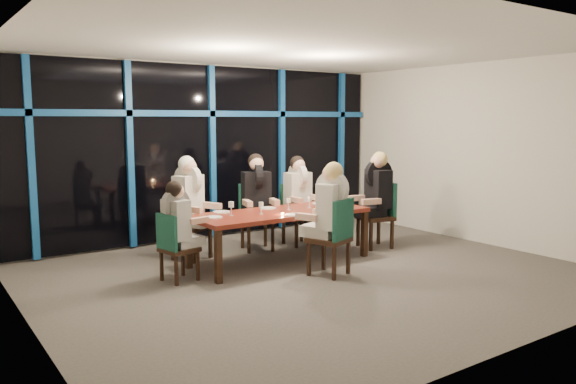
# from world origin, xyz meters

# --- Properties ---
(room) EXTENTS (7.04, 7.00, 3.02)m
(room) POSITION_xyz_m (0.00, 0.00, 2.02)
(room) COLOR #5A544F
(room) RESTS_ON ground
(window_wall) EXTENTS (6.86, 0.43, 2.94)m
(window_wall) POSITION_xyz_m (0.01, 2.93, 1.55)
(window_wall) COLOR black
(window_wall) RESTS_ON ground
(dining_table) EXTENTS (2.60, 1.00, 0.75)m
(dining_table) POSITION_xyz_m (0.00, 0.80, 0.68)
(dining_table) COLOR maroon
(dining_table) RESTS_ON ground
(chair_far_left) EXTENTS (0.64, 0.64, 1.05)m
(chair_far_left) POSITION_xyz_m (-1.02, 1.78, 0.58)
(chair_far_left) COLOR black
(chair_far_left) RESTS_ON ground
(chair_far_mid) EXTENTS (0.60, 0.60, 1.04)m
(chair_far_mid) POSITION_xyz_m (0.16, 1.74, 0.58)
(chair_far_mid) COLOR black
(chair_far_mid) RESTS_ON ground
(chair_far_right) EXTENTS (0.47, 0.47, 1.00)m
(chair_far_right) POSITION_xyz_m (0.90, 1.66, 0.56)
(chair_far_right) COLOR black
(chair_far_right) RESTS_ON ground
(chair_end_left) EXTENTS (0.48, 0.48, 0.88)m
(chair_end_left) POSITION_xyz_m (-1.67, 0.74, 0.49)
(chair_end_left) COLOR black
(chair_end_left) RESTS_ON ground
(chair_end_right) EXTENTS (0.58, 0.58, 1.06)m
(chair_end_right) POSITION_xyz_m (1.88, 0.68, 0.59)
(chair_end_right) COLOR black
(chair_end_right) RESTS_ON ground
(chair_near_mid) EXTENTS (0.62, 0.62, 1.03)m
(chair_near_mid) POSITION_xyz_m (0.19, -0.22, 0.58)
(chair_near_mid) COLOR black
(chair_near_mid) RESTS_ON ground
(diner_far_left) EXTENTS (0.66, 0.72, 1.02)m
(diner_far_left) POSITION_xyz_m (-0.98, 1.70, 1.00)
(diner_far_left) COLOR silver
(diner_far_left) RESTS_ON ground
(diner_far_mid) EXTENTS (0.60, 0.70, 1.01)m
(diner_far_mid) POSITION_xyz_m (0.13, 1.65, 0.99)
(diner_far_mid) COLOR black
(diner_far_mid) RESTS_ON ground
(diner_far_right) EXTENTS (0.50, 0.62, 0.98)m
(diner_far_right) POSITION_xyz_m (0.90, 1.58, 0.96)
(diner_far_right) COLOR silver
(diner_far_right) RESTS_ON ground
(diner_end_left) EXTENTS (0.59, 0.48, 0.86)m
(diner_end_left) POSITION_xyz_m (-1.60, 0.75, 0.85)
(diner_end_left) COLOR black
(diner_end_left) RESTS_ON ground
(diner_end_right) EXTENTS (0.70, 0.58, 1.03)m
(diner_end_right) POSITION_xyz_m (1.79, 0.70, 1.01)
(diner_end_right) COLOR black
(diner_end_right) RESTS_ON ground
(diner_near_mid) EXTENTS (0.63, 0.71, 1.01)m
(diner_near_mid) POSITION_xyz_m (0.15, -0.13, 0.98)
(diner_near_mid) COLOR silver
(diner_near_mid) RESTS_ON ground
(plate_far_left) EXTENTS (0.24, 0.24, 0.01)m
(plate_far_left) POSITION_xyz_m (-0.75, 1.19, 0.76)
(plate_far_left) COLOR white
(plate_far_left) RESTS_ON dining_table
(plate_far_mid) EXTENTS (0.24, 0.24, 0.01)m
(plate_far_mid) POSITION_xyz_m (-0.02, 1.11, 0.76)
(plate_far_mid) COLOR white
(plate_far_mid) RESTS_ON dining_table
(plate_far_right) EXTENTS (0.24, 0.24, 0.01)m
(plate_far_right) POSITION_xyz_m (0.90, 1.01, 0.76)
(plate_far_right) COLOR white
(plate_far_right) RESTS_ON dining_table
(plate_end_left) EXTENTS (0.24, 0.24, 0.01)m
(plate_end_left) POSITION_xyz_m (-1.04, 0.86, 0.76)
(plate_end_left) COLOR white
(plate_end_left) RESTS_ON dining_table
(plate_end_right) EXTENTS (0.24, 0.24, 0.01)m
(plate_end_right) POSITION_xyz_m (1.24, 0.81, 0.76)
(plate_end_right) COLOR white
(plate_end_right) RESTS_ON dining_table
(plate_near_mid) EXTENTS (0.24, 0.24, 0.01)m
(plate_near_mid) POSITION_xyz_m (-0.05, 0.39, 0.76)
(plate_near_mid) COLOR white
(plate_near_mid) RESTS_ON dining_table
(wine_bottle) EXTENTS (0.08, 0.08, 0.36)m
(wine_bottle) POSITION_xyz_m (1.07, 0.63, 0.89)
(wine_bottle) COLOR black
(wine_bottle) RESTS_ON dining_table
(water_pitcher) EXTENTS (0.12, 0.10, 0.19)m
(water_pitcher) POSITION_xyz_m (0.69, 0.63, 0.84)
(water_pitcher) COLOR silver
(water_pitcher) RESTS_ON dining_table
(tea_light) EXTENTS (0.05, 0.05, 0.03)m
(tea_light) POSITION_xyz_m (-0.14, 0.53, 0.76)
(tea_light) COLOR #FDA44B
(tea_light) RESTS_ON dining_table
(wine_glass_a) EXTENTS (0.06, 0.06, 0.17)m
(wine_glass_a) POSITION_xyz_m (-0.34, 0.76, 0.87)
(wine_glass_a) COLOR silver
(wine_glass_a) RESTS_ON dining_table
(wine_glass_b) EXTENTS (0.07, 0.07, 0.17)m
(wine_glass_b) POSITION_xyz_m (0.17, 0.83, 0.88)
(wine_glass_b) COLOR silver
(wine_glass_b) RESTS_ON dining_table
(wine_glass_c) EXTENTS (0.06, 0.06, 0.17)m
(wine_glass_c) POSITION_xyz_m (0.53, 0.81, 0.87)
(wine_glass_c) COLOR silver
(wine_glass_c) RESTS_ON dining_table
(wine_glass_d) EXTENTS (0.07, 0.07, 0.19)m
(wine_glass_d) POSITION_xyz_m (-0.76, 0.88, 0.89)
(wine_glass_d) COLOR silver
(wine_glass_d) RESTS_ON dining_table
(wine_glass_e) EXTENTS (0.07, 0.07, 0.17)m
(wine_glass_e) POSITION_xyz_m (0.88, 0.88, 0.87)
(wine_glass_e) COLOR silver
(wine_glass_e) RESTS_ON dining_table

